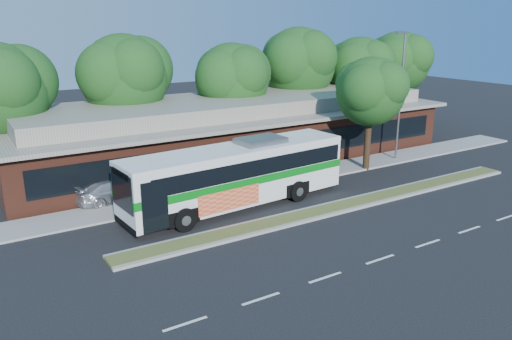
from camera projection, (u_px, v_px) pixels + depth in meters
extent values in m
plane|color=black|center=(353.00, 210.00, 26.80)|extent=(120.00, 120.00, 0.00)
cube|color=#3D4B20|center=(345.00, 205.00, 27.27)|extent=(26.00, 1.10, 0.15)
cube|color=gray|center=(285.00, 178.00, 32.00)|extent=(44.00, 2.60, 0.12)
cube|color=#57281B|center=(234.00, 136.00, 36.94)|extent=(32.00, 10.00, 3.20)
cube|color=gray|center=(234.00, 113.00, 36.45)|extent=(33.20, 11.20, 0.24)
cube|color=gray|center=(234.00, 104.00, 36.27)|extent=(30.00, 8.00, 1.00)
cube|color=black|center=(271.00, 149.00, 32.81)|extent=(30.00, 0.06, 1.60)
cylinder|color=slate|center=(400.00, 99.00, 35.25)|extent=(0.16, 0.16, 9.00)
cube|color=slate|center=(401.00, 33.00, 33.77)|extent=(0.90, 0.18, 0.14)
cylinder|color=black|center=(7.00, 152.00, 30.89)|extent=(0.44, 0.44, 3.99)
sphere|color=#143E16|center=(20.00, 81.00, 30.71)|extent=(4.52, 4.52, 4.52)
cylinder|color=black|center=(128.00, 133.00, 35.71)|extent=(0.44, 0.44, 4.20)
sphere|color=#143E16|center=(124.00, 78.00, 34.60)|extent=(6.00, 6.00, 6.00)
sphere|color=#143E16|center=(140.00, 69.00, 35.52)|extent=(4.68, 4.68, 4.68)
cylinder|color=black|center=(233.00, 126.00, 38.99)|extent=(0.44, 0.44, 3.78)
sphere|color=#143E16|center=(232.00, 80.00, 37.98)|extent=(5.60, 5.60, 5.60)
sphere|color=#143E16|center=(243.00, 73.00, 38.83)|extent=(4.37, 4.37, 4.37)
cylinder|color=black|center=(297.00, 112.00, 43.25)|extent=(0.44, 0.44, 4.41)
sphere|color=#143E16|center=(298.00, 64.00, 42.09)|extent=(6.20, 6.20, 6.20)
sphere|color=#143E16|center=(308.00, 57.00, 43.04)|extent=(4.84, 4.84, 4.84)
cylinder|color=black|center=(357.00, 111.00, 45.54)|extent=(0.44, 0.44, 3.86)
sphere|color=#143E16|center=(359.00, 70.00, 44.49)|extent=(5.80, 5.80, 5.80)
sphere|color=#143E16|center=(367.00, 64.00, 45.38)|extent=(4.52, 4.52, 4.52)
cylinder|color=black|center=(395.00, 103.00, 49.35)|extent=(0.44, 0.44, 4.12)
sphere|color=#143E16|center=(398.00, 63.00, 48.25)|extent=(6.00, 6.00, 6.00)
sphere|color=#143E16|center=(405.00, 57.00, 49.16)|extent=(4.68, 4.68, 4.68)
cube|color=silver|center=(237.00, 174.00, 26.86)|extent=(13.00, 3.71, 2.95)
cube|color=black|center=(242.00, 162.00, 26.87)|extent=(11.98, 3.69, 0.89)
cube|color=silver|center=(236.00, 150.00, 26.47)|extent=(13.02, 3.74, 0.28)
cube|color=#046A13|center=(237.00, 176.00, 26.88)|extent=(13.07, 3.78, 0.41)
cube|color=black|center=(122.00, 191.00, 23.11)|extent=(0.25, 2.40, 1.83)
cube|color=black|center=(324.00, 145.00, 30.30)|extent=(0.24, 2.23, 1.18)
cube|color=#D1423D|center=(230.00, 200.00, 25.20)|extent=(3.63, 0.34, 1.07)
cube|color=slate|center=(261.00, 141.00, 27.30)|extent=(2.69, 1.90, 0.32)
cylinder|color=black|center=(184.00, 220.00, 23.94)|extent=(1.20, 0.47, 1.18)
cylinder|color=black|center=(160.00, 204.00, 26.01)|extent=(1.20, 0.47, 1.18)
cylinder|color=black|center=(298.00, 191.00, 27.99)|extent=(1.20, 0.47, 1.18)
cylinder|color=black|center=(269.00, 179.00, 30.07)|extent=(1.20, 0.47, 1.18)
imported|color=silver|center=(116.00, 189.00, 28.01)|extent=(4.78, 2.44, 1.33)
cylinder|color=black|center=(367.00, 141.00, 33.58)|extent=(0.44, 0.44, 3.96)
sphere|color=#143E16|center=(371.00, 92.00, 32.63)|extent=(4.53, 4.53, 4.53)
sphere|color=#143E16|center=(379.00, 85.00, 33.32)|extent=(3.53, 3.53, 3.53)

